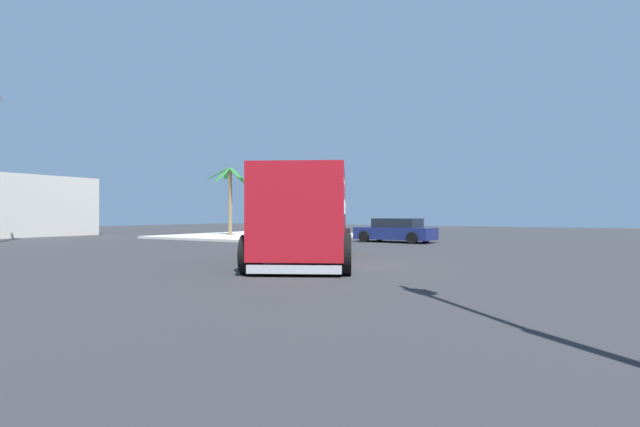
% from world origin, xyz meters
% --- Properties ---
extents(ground_plane, '(100.00, 100.00, 0.00)m').
position_xyz_m(ground_plane, '(0.00, 0.00, 0.00)').
color(ground_plane, '#2B2B2D').
extents(sidewalk_corner_far, '(11.67, 11.67, 0.14)m').
position_xyz_m(sidewalk_corner_far, '(13.06, 13.06, 0.07)').
color(sidewalk_corner_far, beige).
rests_on(sidewalk_corner_far, ground).
extents(delivery_truck, '(7.82, 5.74, 2.81)m').
position_xyz_m(delivery_truck, '(0.08, 1.54, 1.47)').
color(delivery_truck, '#AD141E').
rests_on(delivery_truck, ground).
extents(sedan_navy, '(2.27, 4.41, 1.31)m').
position_xyz_m(sedan_navy, '(11.83, 3.26, 0.63)').
color(sedan_navy, navy).
rests_on(sedan_navy, ground).
extents(vending_machine_red, '(1.13, 1.17, 1.85)m').
position_xyz_m(vending_machine_red, '(15.08, 12.62, 1.07)').
color(vending_machine_red, red).
rests_on(vending_machine_red, sidewalk_corner_far).
extents(palm_tree_far, '(3.14, 3.15, 4.63)m').
position_xyz_m(palm_tree_far, '(11.77, 15.20, 3.35)').
color(palm_tree_far, '#7A6647').
rests_on(palm_tree_far, sidewalk_corner_far).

